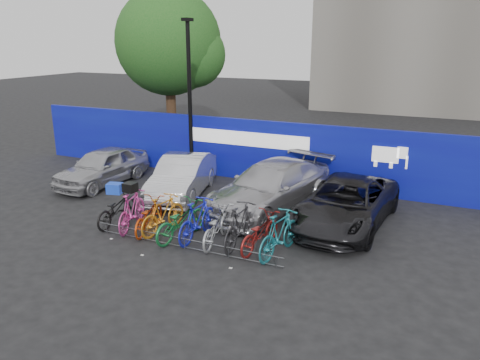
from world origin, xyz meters
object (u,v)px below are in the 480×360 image
Objects in this scene: car_2 at (271,187)px; bike_0 at (116,209)px; bike_6 at (216,226)px; car_1 at (182,176)px; bike_rack at (184,243)px; bike_2 at (148,216)px; car_3 at (346,203)px; lamppost at (190,95)px; bike_9 at (279,234)px; bike_8 at (260,232)px; bike_3 at (163,214)px; bike_1 at (132,210)px; bike_4 at (181,221)px; bike_5 at (197,220)px; bike_7 at (240,225)px; car_0 at (102,166)px; tree at (173,45)px.

car_2 is 4.90m from bike_0.
car_1 is at bearing -52.50° from bike_6.
car_1 is (-2.31, 3.79, 0.55)m from bike_rack.
bike_0 reaches higher than bike_2.
car_1 reaches higher than car_3.
lamppost reaches higher than bike_9.
car_2 reaches higher than car_1.
car_3 reaches higher than bike_6.
bike_6 is at bearing 14.12° from bike_8.
bike_3 reaches higher than bike_2.
bike_1 is 1.69m from bike_4.
bike_5 is 0.60m from bike_6.
lamppost is 3.50m from car_1.
bike_9 is at bearing 174.87° from bike_7.
bike_8 is (1.23, 0.11, -0.01)m from bike_6.
bike_0 is (3.06, -3.05, -0.21)m from car_0.
lamppost is 3.29× the size of bike_0.
car_3 is at bearing -35.07° from tree.
bike_9 is (1.15, -0.10, 0.00)m from bike_7.
bike_2 is at bearing 168.06° from bike_1.
bike_9 is at bearing -16.56° from car_0.
tree reaches higher than car_3.
bike_1 reaches higher than bike_8.
bike_8 is at bearing -59.65° from car_2.
bike_rack is (3.20, -6.00, -3.11)m from lamppost.
car_1 is at bearing -100.38° from bike_1.
bike_2 is at bearing -146.34° from car_3.
bike_1 reaches higher than bike_0.
car_3 reaches higher than bike_3.
bike_8 is (0.81, -2.99, -0.27)m from car_2.
bike_2 is 3.40m from bike_8.
bike_rack is at bearing 90.66° from bike_5.
bike_7 is at bearing -49.38° from lamppost.
bike_0 is 1.02× the size of bike_2.
bike_0 is (-0.44, -3.10, -0.22)m from car_1.
lamppost is at bearing -60.14° from bike_6.
car_3 is 2.68× the size of bike_8.
bike_2 is (-5.10, -2.80, -0.21)m from car_3.
car_0 is 5.29m from bike_2.
bike_2 is at bearing 8.07° from bike_4.
lamppost is at bearing 44.70° from car_0.
lamppost is 7.48m from bike_rack.
car_1 is (0.89, -2.21, -2.56)m from lamppost.
bike_0 is (-3.79, -3.09, -0.28)m from car_2.
tree is 14.30m from bike_9.
bike_9 is (0.59, -0.11, 0.10)m from bike_8.
bike_4 is (1.12, -0.05, 0.05)m from bike_2.
lamppost is at bearing -52.49° from tree.
car_3 is 2.61× the size of bike_6.
bike_8 is at bearing -45.97° from lamppost.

